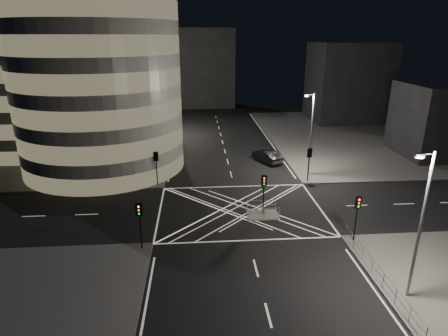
{
  "coord_description": "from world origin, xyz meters",
  "views": [
    {
      "loc": [
        -4.16,
        -33.57,
        16.42
      ],
      "look_at": [
        -1.33,
        4.04,
        3.0
      ],
      "focal_mm": 30.0,
      "sensor_mm": 36.0,
      "label": 1
    }
  ],
  "objects": [
    {
      "name": "sidewalk_far_right",
      "position": [
        29.0,
        27.0,
        0.07
      ],
      "size": [
        42.0,
        42.0,
        0.15
      ],
      "primitive_type": "cube",
      "color": "#4A4845",
      "rests_on": "ground"
    },
    {
      "name": "office_block_rear",
      "position": [
        -22.0,
        42.0,
        11.15
      ],
      "size": [
        24.0,
        16.0,
        22.0
      ],
      "primitive_type": "cube",
      "color": "gray",
      "rests_on": "sidewalk_far_left"
    },
    {
      "name": "traffic_signal_island",
      "position": [
        2.0,
        -1.5,
        2.91
      ],
      "size": [
        0.55,
        0.22,
        4.0
      ],
      "color": "black",
      "rests_on": "central_island"
    },
    {
      "name": "building_far_end",
      "position": [
        -4.0,
        58.0,
        9.0
      ],
      "size": [
        18.0,
        8.0,
        18.0
      ],
      "primitive_type": "cube",
      "color": "black",
      "rests_on": "ground"
    },
    {
      "name": "ground",
      "position": [
        0.0,
        0.0,
        0.0
      ],
      "size": [
        120.0,
        120.0,
        0.0
      ],
      "primitive_type": "plane",
      "color": "black",
      "rests_on": "ground"
    },
    {
      "name": "tree_b",
      "position": [
        -10.5,
        15.0,
        4.43
      ],
      "size": [
        3.99,
        3.99,
        6.59
      ],
      "color": "black",
      "rests_on": "sidewalk_far_left"
    },
    {
      "name": "street_lamp_left_near",
      "position": [
        -9.44,
        12.0,
        5.54
      ],
      "size": [
        1.25,
        0.25,
        10.0
      ],
      "color": "slate",
      "rests_on": "sidewalk_far_left"
    },
    {
      "name": "railing_island_north",
      "position": [
        2.0,
        -0.6,
        0.7
      ],
      "size": [
        2.8,
        0.06,
        1.1
      ],
      "primitive_type": "cube",
      "color": "slate",
      "rests_on": "central_island"
    },
    {
      "name": "office_tower_curved",
      "position": [
        -20.74,
        18.74,
        12.65
      ],
      "size": [
        30.0,
        29.0,
        27.2
      ],
      "color": "gray",
      "rests_on": "sidewalk_far_left"
    },
    {
      "name": "traffic_signal_nr",
      "position": [
        8.8,
        -6.8,
        2.91
      ],
      "size": [
        0.55,
        0.22,
        4.0
      ],
      "color": "black",
      "rests_on": "sidewalk_near_right"
    },
    {
      "name": "sedan",
      "position": [
        5.38,
        14.51,
        0.85
      ],
      "size": [
        3.72,
        5.44,
        1.7
      ],
      "primitive_type": "imported",
      "rotation": [
        0.0,
        0.0,
        3.56
      ],
      "color": "black",
      "rests_on": "ground"
    },
    {
      "name": "traffic_signal_fl",
      "position": [
        -8.8,
        6.8,
        2.91
      ],
      "size": [
        0.55,
        0.22,
        4.0
      ],
      "color": "black",
      "rests_on": "sidewalk_far_left"
    },
    {
      "name": "railing_near_right",
      "position": [
        8.3,
        -12.15,
        0.7
      ],
      "size": [
        0.06,
        11.7,
        1.1
      ],
      "primitive_type": "cube",
      "color": "slate",
      "rests_on": "sidewalk_near_right"
    },
    {
      "name": "tree_e",
      "position": [
        -10.5,
        33.0,
        4.8
      ],
      "size": [
        4.01,
        4.01,
        6.96
      ],
      "color": "black",
      "rests_on": "sidewalk_far_left"
    },
    {
      "name": "building_right_far",
      "position": [
        26.0,
        40.0,
        7.65
      ],
      "size": [
        14.0,
        12.0,
        15.0
      ],
      "primitive_type": "cube",
      "color": "black",
      "rests_on": "sidewalk_far_right"
    },
    {
      "name": "building_right_near",
      "position": [
        30.0,
        16.0,
        5.15
      ],
      "size": [
        10.0,
        10.0,
        10.0
      ],
      "primitive_type": "cube",
      "color": "black",
      "rests_on": "sidewalk_far_right"
    },
    {
      "name": "sidewalk_far_left",
      "position": [
        -29.0,
        27.0,
        0.07
      ],
      "size": [
        42.0,
        42.0,
        0.15
      ],
      "primitive_type": "cube",
      "color": "#4A4845",
      "rests_on": "ground"
    },
    {
      "name": "street_lamp_left_far",
      "position": [
        -9.44,
        30.0,
        5.54
      ],
      "size": [
        1.25,
        0.25,
        10.0
      ],
      "color": "slate",
      "rests_on": "sidewalk_far_left"
    },
    {
      "name": "tree_d",
      "position": [
        -10.5,
        27.0,
        5.64
      ],
      "size": [
        5.64,
        5.64,
        8.74
      ],
      "color": "black",
      "rests_on": "sidewalk_far_left"
    },
    {
      "name": "railing_island_south",
      "position": [
        2.0,
        -2.4,
        0.7
      ],
      "size": [
        2.8,
        0.06,
        1.1
      ],
      "primitive_type": "cube",
      "color": "slate",
      "rests_on": "central_island"
    },
    {
      "name": "street_lamp_right_near",
      "position": [
        9.44,
        -14.0,
        5.54
      ],
      "size": [
        1.25,
        0.25,
        10.0
      ],
      "color": "slate",
      "rests_on": "sidewalk_near_right"
    },
    {
      "name": "traffic_signal_fr",
      "position": [
        8.8,
        6.8,
        2.91
      ],
      "size": [
        0.55,
        0.22,
        4.0
      ],
      "color": "black",
      "rests_on": "sidewalk_far_right"
    },
    {
      "name": "tree_a",
      "position": [
        -10.5,
        9.0,
        4.94
      ],
      "size": [
        3.94,
        3.94,
        7.07
      ],
      "color": "black",
      "rests_on": "sidewalk_far_left"
    },
    {
      "name": "traffic_signal_nl",
      "position": [
        -8.8,
        -6.8,
        2.91
      ],
      "size": [
        0.55,
        0.22,
        4.0
      ],
      "color": "black",
      "rests_on": "sidewalk_near_left"
    },
    {
      "name": "central_island",
      "position": [
        2.0,
        -1.5,
        0.07
      ],
      "size": [
        3.0,
        2.0,
        0.15
      ],
      "primitive_type": "cube",
      "color": "slate",
      "rests_on": "ground"
    },
    {
      "name": "street_lamp_right_far",
      "position": [
        9.44,
        9.0,
        5.54
      ],
      "size": [
        1.25,
        0.25,
        10.0
      ],
      "color": "slate",
      "rests_on": "sidewalk_far_right"
    },
    {
      "name": "tree_c",
      "position": [
        -10.5,
        21.0,
        4.45
      ],
      "size": [
        4.02,
        4.02,
        6.62
      ],
      "color": "black",
      "rests_on": "sidewalk_far_left"
    }
  ]
}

